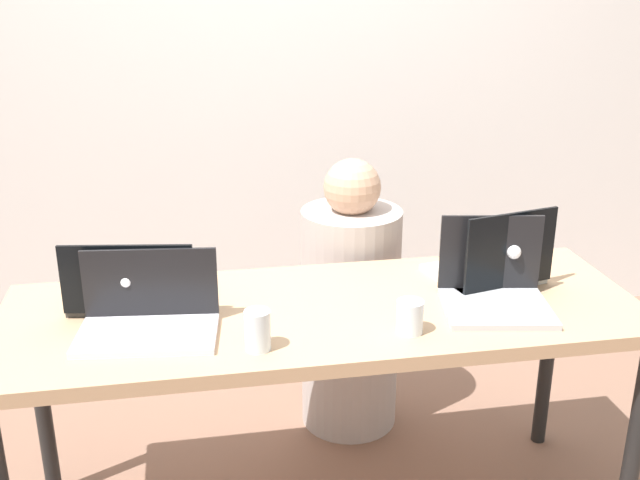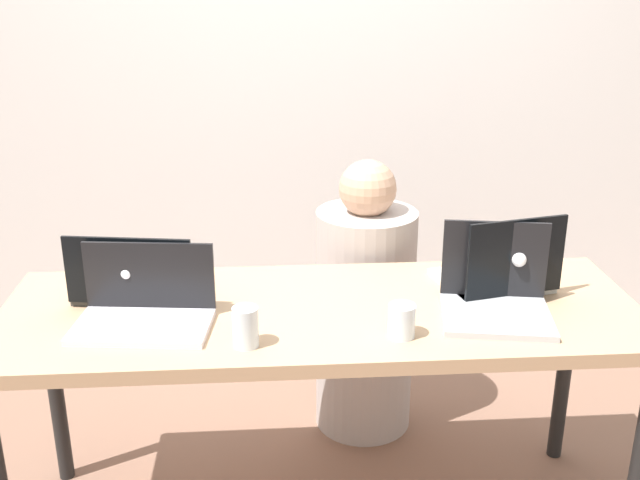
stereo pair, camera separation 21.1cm
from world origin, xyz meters
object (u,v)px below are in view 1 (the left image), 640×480
Objects in this scene: laptop_back_left at (135,292)px; laptop_front_left at (148,316)px; laptop_front_right at (494,288)px; person_at_center at (350,311)px; water_glass_left at (258,333)px; water_glass_right at (410,319)px; laptop_back_right at (492,266)px.

laptop_back_left is 1.02× the size of laptop_front_left.
laptop_front_right is 1.01m from laptop_back_left.
person_at_center is 3.09× the size of laptop_front_right.
laptop_back_left is at bearing 110.99° from laptop_front_left.
person_at_center reaches higher than water_glass_left.
water_glass_right is at bearing 3.14° from water_glass_left.
laptop_front_left is (-0.96, 0.00, -0.01)m from laptop_front_right.
water_glass_right is at bearing -146.86° from laptop_front_right.
laptop_back_left reaches higher than water_glass_right.
laptop_front_right is at bearing 112.74° from person_at_center.
laptop_back_right reaches higher than laptop_front_left.
person_at_center is 0.97m from laptop_front_left.
person_at_center is 9.73× the size of water_glass_left.
laptop_front_right is 0.88× the size of laptop_front_left.
person_at_center is 2.64× the size of laptop_back_left.
person_at_center is at bearing 124.84° from laptop_front_right.
laptop_back_left is 0.17m from laptop_front_left.
laptop_back_right reaches higher than laptop_back_left.
person_at_center is at bearing 61.52° from water_glass_left.
laptop_front_right is 0.17m from laptop_back_right.
laptop_back_right reaches higher than water_glass_right.
laptop_back_right is 3.37× the size of water_glass_left.
laptop_back_right is at bearing 124.79° from person_at_center.
laptop_front_right reaches higher than laptop_front_left.
laptop_back_left is 1.09× the size of laptop_back_right.
person_at_center reaches higher than laptop_back_right.
laptop_back_right is (1.06, -0.01, 0.01)m from laptop_back_left.
laptop_front_left is at bearing -4.40° from laptop_back_right.
water_glass_left is (0.32, -0.31, -0.00)m from laptop_back_left.
laptop_back_left reaches higher than water_glass_left.
laptop_front_right reaches higher than water_glass_left.
laptop_back_right reaches higher than laptop_front_right.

